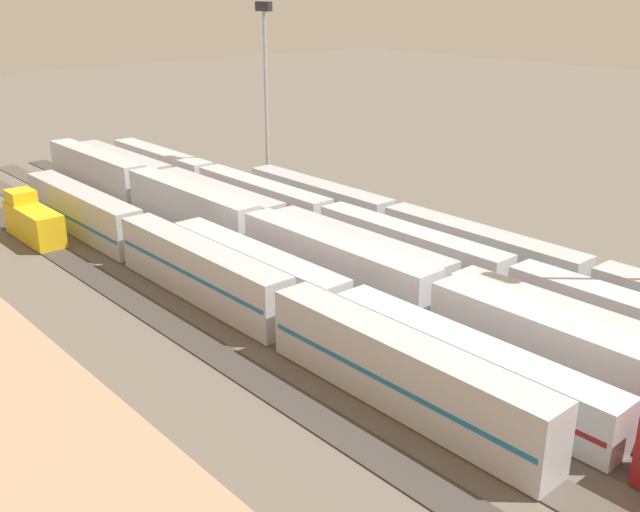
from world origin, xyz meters
The scene contains 16 objects.
ground_plane centered at (0.00, 0.00, 0.00)m, with size 400.00×400.00×0.00m, color #60594F.
track_bed_0 centered at (0.00, -15.00, 0.06)m, with size 140.00×2.80×0.12m, color #3D3833.
track_bed_1 centered at (0.00, -10.00, 0.06)m, with size 140.00×2.80×0.12m, color #3D3833.
track_bed_2 centered at (0.00, -5.00, 0.06)m, with size 140.00×2.80×0.12m, color #4C443D.
track_bed_3 centered at (0.00, 0.00, 0.06)m, with size 140.00×2.80×0.12m, color #3D3833.
track_bed_4 centered at (0.00, 5.00, 0.06)m, with size 140.00×2.80×0.12m, color #4C443D.
track_bed_5 centered at (0.00, 10.00, 0.06)m, with size 140.00×2.80×0.12m, color #4C443D.
track_bed_6 centered at (0.00, 15.00, 0.06)m, with size 140.00×2.80×0.12m, color #3D3833.
train_on_track_0 centered at (-15.66, -15.00, 2.09)m, with size 90.60×3.00×4.40m.
train_on_track_2 centered at (4.25, -5.00, 2.06)m, with size 114.80×3.06×4.40m.
train_on_track_6 centered at (32.29, 15.00, 2.16)m, with size 10.00×3.00×5.00m.
train_on_track_1 centered at (-0.20, -10.00, 2.00)m, with size 119.80×3.06×3.80m.
train_on_track_3 centered at (-0.12, 0.00, 2.62)m, with size 119.80×3.00×5.00m.
train_on_track_5 centered at (6.46, 10.00, 2.61)m, with size 71.40×3.06×5.00m.
train_on_track_4 centered at (-16.83, 5.00, 2.11)m, with size 66.40×3.06×4.40m.
light_mast_2 centered at (33.94, -18.60, 15.81)m, with size 2.80×0.70×24.43m.
Camera 1 is at (-45.99, 42.00, 26.35)m, focal length 41.25 mm.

